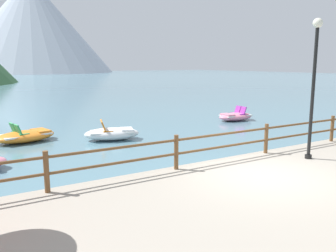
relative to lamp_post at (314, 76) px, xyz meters
The scene contains 7 objects.
ground_plane 39.76m from the lamp_post, 93.35° to the left, with size 200.00×200.00×0.00m, color slate.
dock_railing 3.21m from the lamp_post, 153.81° to the left, with size 23.92×0.12×0.95m.
lamp_post is the anchor object (origin of this frame).
pedal_boat_0 10.04m from the lamp_post, 61.17° to the left, with size 2.23×1.25×0.81m.
pedal_boat_1 11.34m from the lamp_post, 127.05° to the left, with size 2.71×1.89×0.82m.
pedal_boat_3 8.42m from the lamp_post, 115.08° to the left, with size 2.57×1.82×0.86m.
distant_peak 130.00m from the lamp_post, 82.92° to the left, with size 55.71×55.71×33.09m, color #A8B2C1.
Camera 1 is at (-6.65, -6.25, 3.24)m, focal length 37.66 mm.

